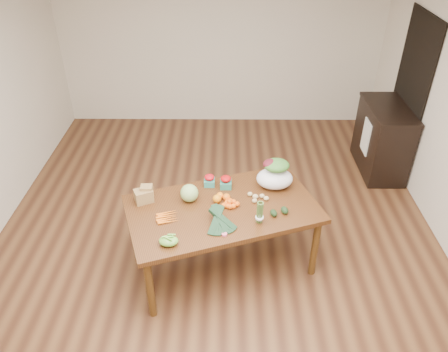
{
  "coord_description": "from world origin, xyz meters",
  "views": [
    {
      "loc": [
        0.12,
        -3.72,
        3.35
      ],
      "look_at": [
        0.08,
        0.0,
        0.85
      ],
      "focal_mm": 35.0,
      "sensor_mm": 36.0,
      "label": 1
    }
  ],
  "objects_px": {
    "cabinet": "(382,139)",
    "kale_bunch": "(221,221)",
    "paper_bag": "(144,195)",
    "dining_table": "(223,236)",
    "salad_bag": "(275,175)",
    "cabbage": "(189,193)",
    "asparagus_bundle": "(260,212)",
    "mandarin_cluster": "(229,203)"
  },
  "relations": [
    {
      "from": "paper_bag",
      "to": "salad_bag",
      "type": "xyz_separation_m",
      "value": [
        1.3,
        0.26,
        0.06
      ]
    },
    {
      "from": "cabinet",
      "to": "cabbage",
      "type": "bearing_deg",
      "value": -144.46
    },
    {
      "from": "dining_table",
      "to": "kale_bunch",
      "type": "bearing_deg",
      "value": -111.19
    },
    {
      "from": "cabbage",
      "to": "salad_bag",
      "type": "bearing_deg",
      "value": 15.62
    },
    {
      "from": "kale_bunch",
      "to": "salad_bag",
      "type": "distance_m",
      "value": 0.85
    },
    {
      "from": "dining_table",
      "to": "paper_bag",
      "type": "bearing_deg",
      "value": 154.58
    },
    {
      "from": "cabinet",
      "to": "asparagus_bundle",
      "type": "relative_size",
      "value": 4.08
    },
    {
      "from": "dining_table",
      "to": "salad_bag",
      "type": "height_order",
      "value": "salad_bag"
    },
    {
      "from": "paper_bag",
      "to": "mandarin_cluster",
      "type": "distance_m",
      "value": 0.84
    },
    {
      "from": "dining_table",
      "to": "kale_bunch",
      "type": "distance_m",
      "value": 0.55
    },
    {
      "from": "cabbage",
      "to": "salad_bag",
      "type": "xyz_separation_m",
      "value": [
        0.85,
        0.24,
        0.06
      ]
    },
    {
      "from": "cabbage",
      "to": "kale_bunch",
      "type": "relative_size",
      "value": 0.44
    },
    {
      "from": "cabbage",
      "to": "mandarin_cluster",
      "type": "bearing_deg",
      "value": -13.16
    },
    {
      "from": "dining_table",
      "to": "salad_bag",
      "type": "xyz_separation_m",
      "value": [
        0.53,
        0.34,
        0.52
      ]
    },
    {
      "from": "asparagus_bundle",
      "to": "salad_bag",
      "type": "height_order",
      "value": "salad_bag"
    },
    {
      "from": "cabinet",
      "to": "cabbage",
      "type": "xyz_separation_m",
      "value": [
        -2.47,
        -1.77,
        0.37
      ]
    },
    {
      "from": "cabinet",
      "to": "cabbage",
      "type": "height_order",
      "value": "cabinet"
    },
    {
      "from": "dining_table",
      "to": "cabinet",
      "type": "bearing_deg",
      "value": 22.02
    },
    {
      "from": "cabinet",
      "to": "asparagus_bundle",
      "type": "distance_m",
      "value": 2.8
    },
    {
      "from": "paper_bag",
      "to": "dining_table",
      "type": "bearing_deg",
      "value": -6.35
    },
    {
      "from": "salad_bag",
      "to": "paper_bag",
      "type": "bearing_deg",
      "value": -168.76
    },
    {
      "from": "paper_bag",
      "to": "cabbage",
      "type": "distance_m",
      "value": 0.45
    },
    {
      "from": "cabinet",
      "to": "mandarin_cluster",
      "type": "distance_m",
      "value": 2.81
    },
    {
      "from": "dining_table",
      "to": "paper_bag",
      "type": "xyz_separation_m",
      "value": [
        -0.77,
        0.09,
        0.46
      ]
    },
    {
      "from": "salad_bag",
      "to": "dining_table",
      "type": "bearing_deg",
      "value": -146.82
    },
    {
      "from": "mandarin_cluster",
      "to": "salad_bag",
      "type": "height_order",
      "value": "salad_bag"
    },
    {
      "from": "cabinet",
      "to": "asparagus_bundle",
      "type": "height_order",
      "value": "asparagus_bundle"
    },
    {
      "from": "mandarin_cluster",
      "to": "dining_table",
      "type": "bearing_deg",
      "value": -167.8
    },
    {
      "from": "cabinet",
      "to": "salad_bag",
      "type": "bearing_deg",
      "value": -136.68
    },
    {
      "from": "cabbage",
      "to": "asparagus_bundle",
      "type": "relative_size",
      "value": 0.71
    },
    {
      "from": "cabinet",
      "to": "kale_bunch",
      "type": "distance_m",
      "value": 3.09
    },
    {
      "from": "cabbage",
      "to": "salad_bag",
      "type": "distance_m",
      "value": 0.89
    },
    {
      "from": "dining_table",
      "to": "cabbage",
      "type": "distance_m",
      "value": 0.58
    },
    {
      "from": "paper_bag",
      "to": "cabbage",
      "type": "bearing_deg",
      "value": 2.53
    },
    {
      "from": "mandarin_cluster",
      "to": "asparagus_bundle",
      "type": "height_order",
      "value": "asparagus_bundle"
    },
    {
      "from": "paper_bag",
      "to": "salad_bag",
      "type": "height_order",
      "value": "salad_bag"
    },
    {
      "from": "mandarin_cluster",
      "to": "paper_bag",
      "type": "bearing_deg",
      "value": 175.1
    },
    {
      "from": "kale_bunch",
      "to": "cabbage",
      "type": "bearing_deg",
      "value": 108.06
    },
    {
      "from": "kale_bunch",
      "to": "salad_bag",
      "type": "height_order",
      "value": "salad_bag"
    },
    {
      "from": "cabinet",
      "to": "cabbage",
      "type": "relative_size",
      "value": 5.75
    },
    {
      "from": "cabinet",
      "to": "kale_bunch",
      "type": "xyz_separation_m",
      "value": [
        -2.16,
        -2.18,
        0.36
      ]
    },
    {
      "from": "paper_bag",
      "to": "kale_bunch",
      "type": "height_order",
      "value": "paper_bag"
    }
  ]
}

